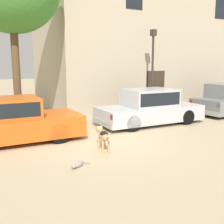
# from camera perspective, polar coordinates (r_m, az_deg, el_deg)

# --- Properties ---
(ground_plane) EXTENTS (80.00, 80.00, 0.00)m
(ground_plane) POSITION_cam_1_polar(r_m,az_deg,el_deg) (8.58, -2.59, -6.43)
(ground_plane) COLOR tan
(parked_sedan_nearest) EXTENTS (4.59, 1.85, 1.41)m
(parked_sedan_nearest) POSITION_cam_1_polar(r_m,az_deg,el_deg) (9.01, -21.22, -1.66)
(parked_sedan_nearest) COLOR #D15619
(parked_sedan_nearest) RESTS_ON ground_plane
(parked_sedan_second) EXTENTS (4.50, 1.83, 1.45)m
(parked_sedan_second) POSITION_cam_1_polar(r_m,az_deg,el_deg) (11.18, 7.92, 1.08)
(parked_sedan_second) COLOR #B2B5BA
(parked_sedan_second) RESTS_ON ground_plane
(apartment_block) EXTENTS (13.55, 6.18, 8.14)m
(apartment_block) POSITION_cam_1_polar(r_m,az_deg,el_deg) (17.80, 8.60, 15.19)
(apartment_block) COLOR tan
(apartment_block) RESTS_ON ground_plane
(stray_dog_spotted) EXTENTS (0.31, 1.04, 0.68)m
(stray_dog_spotted) POSITION_cam_1_polar(r_m,az_deg,el_deg) (7.70, -1.90, -4.92)
(stray_dog_spotted) COLOR tan
(stray_dog_spotted) RESTS_ON ground_plane
(stray_cat) EXTENTS (0.55, 0.42, 0.17)m
(stray_cat) POSITION_cam_1_polar(r_m,az_deg,el_deg) (6.63, -7.18, -10.87)
(stray_cat) COLOR gray
(stray_cat) RESTS_ON ground_plane
(street_lamp) EXTENTS (0.22, 0.22, 3.94)m
(street_lamp) POSITION_cam_1_polar(r_m,az_deg,el_deg) (12.55, 8.55, 10.29)
(street_lamp) COLOR #2D2B28
(street_lamp) RESTS_ON ground_plane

